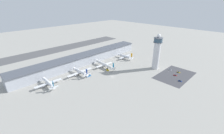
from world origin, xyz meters
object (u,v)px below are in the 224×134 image
at_px(car_silver_sedan, 170,70).
at_px(car_black_suv, 180,81).
at_px(airplane_gate_delta, 125,56).
at_px(airplane_gate_alpha, 49,83).
at_px(service_truck_catering, 89,76).
at_px(control_tower, 157,52).
at_px(airplane_gate_bravo, 80,72).
at_px(service_truck_fuel, 107,70).
at_px(car_white_wagon, 179,72).
at_px(airplane_gate_charlie, 105,65).
at_px(car_blue_compact, 175,75).

distance_m(car_silver_sedan, car_black_suv, 36.17).
bearing_deg(airplane_gate_delta, airplane_gate_alpha, 178.84).
distance_m(airplane_gate_delta, service_truck_catering, 94.18).
distance_m(control_tower, car_black_suv, 55.60).
relative_size(airplane_gate_bravo, service_truck_fuel, 6.57).
bearing_deg(service_truck_catering, car_white_wagon, -39.45).
relative_size(airplane_gate_charlie, service_truck_fuel, 7.26).
bearing_deg(airplane_gate_alpha, car_silver_sedan, -29.12).
bearing_deg(airplane_gate_delta, control_tower, -90.54).
relative_size(service_truck_fuel, car_silver_sedan, 1.55).
distance_m(service_truck_catering, service_truck_fuel, 33.93).
height_order(control_tower, airplane_gate_delta, control_tower).
height_order(airplane_gate_alpha, car_blue_compact, airplane_gate_alpha).
bearing_deg(control_tower, airplane_gate_alpha, 155.32).
distance_m(service_truck_fuel, car_blue_compact, 101.56).
relative_size(control_tower, car_black_suv, 11.70).
distance_m(airplane_gate_charlie, car_silver_sedan, 104.35).
distance_m(airplane_gate_bravo, airplane_gate_charlie, 43.75).
bearing_deg(airplane_gate_bravo, service_truck_fuel, -23.65).
relative_size(airplane_gate_bravo, car_silver_sedan, 10.16).
distance_m(airplane_gate_delta, car_silver_sedan, 84.87).
xyz_separation_m(control_tower, service_truck_fuel, (-59.15, 49.00, -26.44)).
relative_size(control_tower, service_truck_fuel, 8.73).
bearing_deg(car_white_wagon, airplane_gate_alpha, 147.43).
bearing_deg(service_truck_fuel, car_blue_compact, -55.29).
xyz_separation_m(airplane_gate_bravo, car_black_suv, (84.15, -112.60, -3.83)).
bearing_deg(airplane_gate_charlie, service_truck_catering, -168.35).
xyz_separation_m(control_tower, car_silver_sedan, (11.28, -20.42, -26.98)).
height_order(airplane_gate_charlie, service_truck_catering, airplane_gate_charlie).
bearing_deg(service_truck_fuel, car_silver_sedan, -44.59).
relative_size(airplane_gate_delta, car_white_wagon, 7.02).
height_order(car_silver_sedan, car_blue_compact, car_silver_sedan).
bearing_deg(service_truck_catering, car_silver_sedan, -35.07).
relative_size(airplane_gate_alpha, service_truck_fuel, 5.43).
bearing_deg(car_black_suv, service_truck_catering, 128.58).
distance_m(airplane_gate_alpha, car_silver_sedan, 178.94).
distance_m(airplane_gate_charlie, service_truck_catering, 39.57).
distance_m(airplane_gate_alpha, airplane_gate_charlie, 90.92).
xyz_separation_m(airplane_gate_bravo, service_truck_fuel, (38.57, -16.89, -3.33)).
height_order(airplane_gate_bravo, car_white_wagon, airplane_gate_bravo).
relative_size(airplane_gate_charlie, car_white_wagon, 10.03).
distance_m(control_tower, car_blue_compact, 43.81).
xyz_separation_m(airplane_gate_alpha, airplane_gate_delta, (145.61, -2.94, -0.41)).
bearing_deg(car_silver_sedan, control_tower, 118.91).
bearing_deg(airplane_gate_delta, airplane_gate_bravo, 178.72).
relative_size(airplane_gate_charlie, car_silver_sedan, 11.24).
distance_m(airplane_gate_bravo, car_silver_sedan, 139.09).
distance_m(service_truck_catering, car_white_wagon, 136.04).
height_order(airplane_gate_bravo, car_silver_sedan, airplane_gate_bravo).
bearing_deg(car_silver_sedan, airplane_gate_bravo, 141.63).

